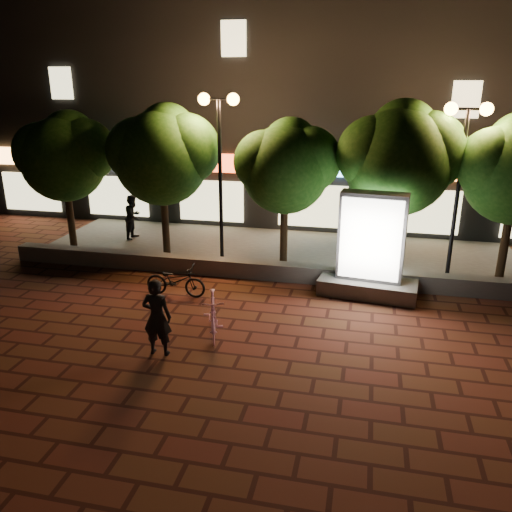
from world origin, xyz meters
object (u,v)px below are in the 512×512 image
(tree_far_left, at_px, (65,154))
(street_lamp_right, at_px, (464,146))
(street_lamp_left, at_px, (219,135))
(tree_mid, at_px, (287,163))
(tree_right, at_px, (401,155))
(scooter_parked, at_px, (176,281))
(rider, at_px, (157,317))
(ad_kiosk, at_px, (370,254))
(tree_left, at_px, (163,152))
(pedestrian, at_px, (133,217))
(scooter_pink, at_px, (213,315))

(tree_far_left, relative_size, street_lamp_right, 0.93)
(tree_far_left, relative_size, street_lamp_left, 0.89)
(tree_mid, height_order, street_lamp_left, street_lamp_left)
(tree_right, bearing_deg, scooter_parked, -150.54)
(rider, bearing_deg, ad_kiosk, -136.71)
(tree_far_left, relative_size, rider, 2.67)
(tree_mid, bearing_deg, tree_far_left, 180.00)
(street_lamp_left, height_order, rider, street_lamp_left)
(tree_left, xyz_separation_m, street_lamp_left, (1.95, -0.26, 0.58))
(tree_right, bearing_deg, tree_left, -180.00)
(tree_far_left, height_order, street_lamp_right, street_lamp_right)
(tree_left, bearing_deg, pedestrian, 145.67)
(street_lamp_left, bearing_deg, scooter_parked, -98.34)
(tree_right, relative_size, scooter_pink, 3.00)
(street_lamp_right, bearing_deg, tree_left, 178.32)
(tree_mid, bearing_deg, tree_right, 0.00)
(rider, relative_size, pedestrian, 1.07)
(tree_mid, xyz_separation_m, street_lamp_left, (-2.05, -0.26, 0.81))
(tree_left, height_order, scooter_parked, tree_left)
(scooter_pink, bearing_deg, tree_left, 103.36)
(tree_far_left, bearing_deg, tree_mid, -0.00)
(tree_right, relative_size, street_lamp_right, 1.02)
(tree_far_left, xyz_separation_m, rider, (5.78, -6.32, -2.43))
(scooter_pink, xyz_separation_m, rider, (-0.90, -1.08, 0.36))
(tree_left, height_order, street_lamp_right, street_lamp_right)
(tree_far_left, distance_m, tree_mid, 7.50)
(street_lamp_right, relative_size, scooter_pink, 2.95)
(scooter_pink, distance_m, pedestrian, 8.22)
(tree_far_left, distance_m, street_lamp_right, 12.47)
(ad_kiosk, relative_size, scooter_pink, 1.69)
(tree_right, bearing_deg, tree_mid, -180.00)
(tree_mid, distance_m, scooter_parked, 4.96)
(rider, relative_size, scooter_parked, 1.03)
(tree_far_left, bearing_deg, rider, -47.56)
(tree_mid, bearing_deg, ad_kiosk, -36.57)
(rider, bearing_deg, tree_far_left, -49.19)
(street_lamp_left, xyz_separation_m, scooter_pink, (1.23, -4.98, -3.52))
(street_lamp_left, relative_size, ad_kiosk, 1.82)
(tree_mid, distance_m, street_lamp_left, 2.22)
(pedestrian, bearing_deg, tree_mid, -99.64)
(tree_right, height_order, pedestrian, tree_right)
(ad_kiosk, bearing_deg, rider, -135.07)
(tree_far_left, bearing_deg, tree_left, 0.00)
(street_lamp_left, bearing_deg, street_lamp_right, 0.00)
(tree_right, xyz_separation_m, street_lamp_right, (1.64, -0.26, 0.33))
(scooter_parked, xyz_separation_m, pedestrian, (-3.35, 4.53, 0.45))
(street_lamp_left, distance_m, rider, 6.84)
(tree_mid, height_order, rider, tree_mid)
(tree_left, relative_size, ad_kiosk, 1.72)
(ad_kiosk, bearing_deg, tree_left, 163.53)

